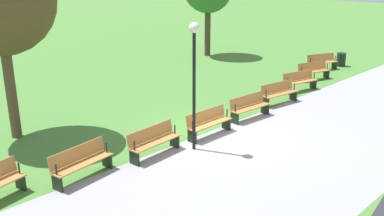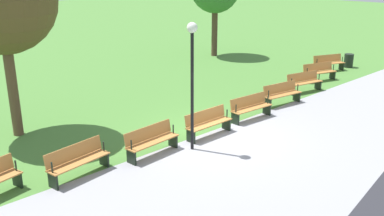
% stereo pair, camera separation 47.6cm
% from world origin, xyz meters
% --- Properties ---
extents(ground_plane, '(120.00, 120.00, 0.00)m').
position_xyz_m(ground_plane, '(0.00, 0.00, 0.00)').
color(ground_plane, '#477A33').
extents(path_paving, '(38.05, 6.07, 0.01)m').
position_xyz_m(path_paving, '(0.00, 2.77, 0.00)').
color(path_paving, '#939399').
rests_on(path_paving, ground).
extents(bench_0, '(1.89, 1.10, 0.89)m').
position_xyz_m(bench_0, '(-11.60, -2.21, 0.48)').
color(bench_0, '#B27538').
rests_on(bench_0, ground).
extents(bench_1, '(1.90, 0.98, 0.89)m').
position_xyz_m(bench_1, '(-9.36, -1.45, 0.48)').
color(bench_1, '#B27538').
rests_on(bench_1, ground).
extents(bench_2, '(1.90, 0.86, 0.89)m').
position_xyz_m(bench_2, '(-7.06, -0.85, 0.48)').
color(bench_2, '#B27538').
rests_on(bench_2, ground).
extents(bench_3, '(1.89, 0.74, 0.89)m').
position_xyz_m(bench_3, '(-4.73, -0.42, 0.48)').
color(bench_3, '#B27538').
rests_on(bench_3, ground).
extents(bench_4, '(1.87, 0.61, 0.89)m').
position_xyz_m(bench_4, '(-2.37, -0.16, 0.48)').
color(bench_4, '#B27538').
rests_on(bench_4, ground).
extents(bench_5, '(1.84, 0.47, 0.89)m').
position_xyz_m(bench_5, '(0.00, -0.07, 0.48)').
color(bench_5, '#B27538').
rests_on(bench_5, ground).
extents(bench_6, '(1.87, 0.61, 0.89)m').
position_xyz_m(bench_6, '(2.37, -0.16, 0.48)').
color(bench_6, '#B27538').
rests_on(bench_6, ground).
extents(bench_7, '(1.89, 0.74, 0.89)m').
position_xyz_m(bench_7, '(4.73, -0.42, 0.48)').
color(bench_7, '#B27538').
rests_on(bench_7, ground).
extents(lamp_post, '(0.32, 0.32, 4.00)m').
position_xyz_m(lamp_post, '(1.18, 0.40, 2.78)').
color(lamp_post, black).
rests_on(lamp_post, ground).
extents(trash_bin, '(0.52, 0.52, 0.77)m').
position_xyz_m(trash_bin, '(-13.31, -1.91, 0.38)').
color(trash_bin, black).
rests_on(trash_bin, ground).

